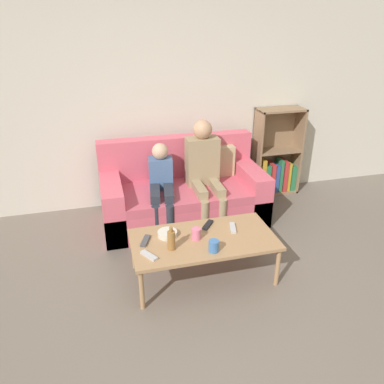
{
  "coord_description": "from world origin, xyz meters",
  "views": [
    {
      "loc": [
        -0.75,
        -1.86,
        2.17
      ],
      "look_at": [
        0.08,
        1.34,
        0.6
      ],
      "focal_mm": 35.0,
      "sensor_mm": 36.0,
      "label": 1
    }
  ],
  "objects_px": {
    "tv_remote_1": "(233,228)",
    "snack_bowl": "(167,234)",
    "bookshelf": "(275,162)",
    "person_child": "(161,182)",
    "bottle": "(171,240)",
    "tv_remote_2": "(208,225)",
    "coffee_table": "(203,241)",
    "person_adult": "(204,166)",
    "tv_remote_3": "(149,256)",
    "cup_near": "(196,234)",
    "tv_remote_0": "(145,241)",
    "cup_far": "(214,246)",
    "couch": "(183,195)"
  },
  "relations": [
    {
      "from": "tv_remote_1",
      "to": "bottle",
      "type": "distance_m",
      "value": 0.64
    },
    {
      "from": "tv_remote_0",
      "to": "cup_far",
      "type": "bearing_deg",
      "value": -5.56
    },
    {
      "from": "tv_remote_3",
      "to": "bottle",
      "type": "height_order",
      "value": "bottle"
    },
    {
      "from": "coffee_table",
      "to": "cup_near",
      "type": "distance_m",
      "value": 0.11
    },
    {
      "from": "snack_bowl",
      "to": "bottle",
      "type": "relative_size",
      "value": 0.83
    },
    {
      "from": "tv_remote_3",
      "to": "tv_remote_1",
      "type": "bearing_deg",
      "value": -14.71
    },
    {
      "from": "cup_far",
      "to": "tv_remote_2",
      "type": "bearing_deg",
      "value": 79.97
    },
    {
      "from": "cup_far",
      "to": "tv_remote_1",
      "type": "bearing_deg",
      "value": 47.02
    },
    {
      "from": "tv_remote_0",
      "to": "bottle",
      "type": "distance_m",
      "value": 0.27
    },
    {
      "from": "coffee_table",
      "to": "person_adult",
      "type": "xyz_separation_m",
      "value": [
        0.3,
        1.03,
        0.29
      ]
    },
    {
      "from": "tv_remote_1",
      "to": "person_child",
      "type": "bearing_deg",
      "value": 133.06
    },
    {
      "from": "cup_near",
      "to": "tv_remote_2",
      "type": "xyz_separation_m",
      "value": [
        0.16,
        0.19,
        -0.04
      ]
    },
    {
      "from": "tv_remote_0",
      "to": "tv_remote_1",
      "type": "relative_size",
      "value": 0.99
    },
    {
      "from": "bookshelf",
      "to": "person_adult",
      "type": "relative_size",
      "value": 0.97
    },
    {
      "from": "coffee_table",
      "to": "bottle",
      "type": "height_order",
      "value": "bottle"
    },
    {
      "from": "snack_bowl",
      "to": "cup_far",
      "type": "bearing_deg",
      "value": -45.5
    },
    {
      "from": "couch",
      "to": "tv_remote_3",
      "type": "distance_m",
      "value": 1.41
    },
    {
      "from": "tv_remote_2",
      "to": "tv_remote_3",
      "type": "bearing_deg",
      "value": -112.27
    },
    {
      "from": "person_child",
      "to": "bottle",
      "type": "distance_m",
      "value": 1.09
    },
    {
      "from": "tv_remote_2",
      "to": "tv_remote_3",
      "type": "height_order",
      "value": "same"
    },
    {
      "from": "cup_near",
      "to": "tv_remote_0",
      "type": "bearing_deg",
      "value": 171.9
    },
    {
      "from": "coffee_table",
      "to": "tv_remote_1",
      "type": "xyz_separation_m",
      "value": [
        0.3,
        0.08,
        0.04
      ]
    },
    {
      "from": "coffee_table",
      "to": "cup_far",
      "type": "relative_size",
      "value": 12.49
    },
    {
      "from": "person_child",
      "to": "bottle",
      "type": "bearing_deg",
      "value": -87.29
    },
    {
      "from": "cup_near",
      "to": "bookshelf",
      "type": "bearing_deg",
      "value": 45.65
    },
    {
      "from": "person_child",
      "to": "tv_remote_2",
      "type": "xyz_separation_m",
      "value": [
        0.29,
        -0.8,
        -0.12
      ]
    },
    {
      "from": "person_adult",
      "to": "tv_remote_1",
      "type": "height_order",
      "value": "person_adult"
    },
    {
      "from": "couch",
      "to": "bookshelf",
      "type": "bearing_deg",
      "value": 17.0
    },
    {
      "from": "snack_bowl",
      "to": "tv_remote_2",
      "type": "bearing_deg",
      "value": 10.95
    },
    {
      "from": "couch",
      "to": "person_adult",
      "type": "height_order",
      "value": "person_adult"
    },
    {
      "from": "person_adult",
      "to": "cup_near",
      "type": "distance_m",
      "value": 1.11
    },
    {
      "from": "cup_far",
      "to": "tv_remote_1",
      "type": "distance_m",
      "value": 0.41
    },
    {
      "from": "tv_remote_0",
      "to": "tv_remote_2",
      "type": "xyz_separation_m",
      "value": [
        0.6,
        0.12,
        0.0
      ]
    },
    {
      "from": "couch",
      "to": "cup_far",
      "type": "height_order",
      "value": "couch"
    },
    {
      "from": "tv_remote_1",
      "to": "snack_bowl",
      "type": "distance_m",
      "value": 0.6
    },
    {
      "from": "person_adult",
      "to": "bottle",
      "type": "bearing_deg",
      "value": -117.82
    },
    {
      "from": "cup_near",
      "to": "bottle",
      "type": "height_order",
      "value": "bottle"
    },
    {
      "from": "cup_near",
      "to": "tv_remote_1",
      "type": "height_order",
      "value": "cup_near"
    },
    {
      "from": "tv_remote_2",
      "to": "bottle",
      "type": "xyz_separation_m",
      "value": [
        -0.4,
        -0.29,
        0.08
      ]
    },
    {
      "from": "bookshelf",
      "to": "tv_remote_0",
      "type": "height_order",
      "value": "bookshelf"
    },
    {
      "from": "person_adult",
      "to": "coffee_table",
      "type": "bearing_deg",
      "value": -105.85
    },
    {
      "from": "bookshelf",
      "to": "person_child",
      "type": "distance_m",
      "value": 1.71
    },
    {
      "from": "tv_remote_2",
      "to": "tv_remote_1",
      "type": "bearing_deg",
      "value": 9.72
    },
    {
      "from": "tv_remote_0",
      "to": "tv_remote_2",
      "type": "height_order",
      "value": "same"
    },
    {
      "from": "tv_remote_2",
      "to": "snack_bowl",
      "type": "distance_m",
      "value": 0.4
    },
    {
      "from": "cup_near",
      "to": "tv_remote_0",
      "type": "relative_size",
      "value": 0.58
    },
    {
      "from": "cup_near",
      "to": "tv_remote_1",
      "type": "xyz_separation_m",
      "value": [
        0.37,
        0.08,
        -0.04
      ]
    },
    {
      "from": "tv_remote_1",
      "to": "tv_remote_3",
      "type": "xyz_separation_m",
      "value": [
        -0.81,
        -0.24,
        0.0
      ]
    },
    {
      "from": "snack_bowl",
      "to": "bottle",
      "type": "bearing_deg",
      "value": -91.93
    },
    {
      "from": "tv_remote_0",
      "to": "tv_remote_3",
      "type": "xyz_separation_m",
      "value": [
        -0.0,
        -0.22,
        0.0
      ]
    }
  ]
}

